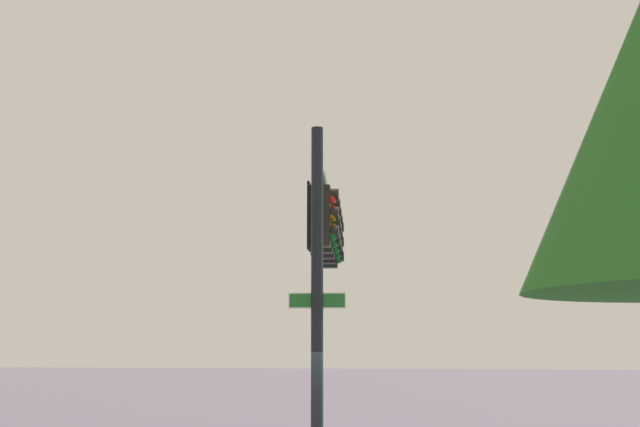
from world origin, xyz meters
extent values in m
cylinder|color=black|center=(0.00, 0.00, 3.12)|extent=(0.20, 0.20, 6.24)
cylinder|color=black|center=(2.59, 0.10, 5.62)|extent=(5.19, 0.33, 0.14)
cylinder|color=black|center=(1.17, 0.04, 5.12)|extent=(2.37, 0.17, 1.07)
cube|color=black|center=(0.94, 0.03, 4.87)|extent=(0.32, 0.36, 1.10)
cube|color=black|center=(0.94, 0.23, 4.87)|extent=(0.44, 0.05, 1.22)
sphere|color=#FF2018|center=(0.94, -0.17, 5.21)|extent=(0.22, 0.22, 0.22)
cylinder|color=black|center=(0.95, -0.23, 5.26)|extent=(0.23, 0.14, 0.23)
sphere|color=#855607|center=(0.94, -0.17, 4.87)|extent=(0.22, 0.22, 0.22)
cylinder|color=black|center=(0.95, -0.23, 4.92)|extent=(0.23, 0.14, 0.23)
sphere|color=#0B621E|center=(0.94, -0.17, 4.53)|extent=(0.22, 0.22, 0.22)
cylinder|color=black|center=(0.95, -0.23, 4.58)|extent=(0.23, 0.14, 0.23)
cube|color=black|center=(1.88, 0.07, 4.87)|extent=(0.32, 0.36, 1.10)
cube|color=black|center=(1.88, 0.27, 4.87)|extent=(0.44, 0.04, 1.22)
sphere|color=#FF2018|center=(1.89, -0.13, 5.21)|extent=(0.22, 0.22, 0.22)
cylinder|color=black|center=(1.89, -0.19, 5.26)|extent=(0.23, 0.14, 0.23)
sphere|color=#855607|center=(1.89, -0.13, 4.87)|extent=(0.22, 0.22, 0.22)
cylinder|color=black|center=(1.89, -0.19, 4.92)|extent=(0.23, 0.14, 0.23)
sphere|color=#0B621E|center=(1.89, -0.13, 4.53)|extent=(0.22, 0.22, 0.22)
cylinder|color=black|center=(1.89, -0.19, 4.58)|extent=(0.23, 0.14, 0.23)
cube|color=black|center=(2.83, 0.10, 4.87)|extent=(0.32, 0.36, 1.10)
cube|color=black|center=(2.83, 0.30, 4.87)|extent=(0.44, 0.04, 1.22)
sphere|color=#FF2018|center=(2.83, -0.10, 5.21)|extent=(0.22, 0.22, 0.22)
cylinder|color=black|center=(2.83, -0.16, 5.26)|extent=(0.23, 0.14, 0.23)
sphere|color=#855607|center=(2.83, -0.10, 4.87)|extent=(0.22, 0.22, 0.22)
cylinder|color=black|center=(2.83, -0.16, 4.92)|extent=(0.23, 0.14, 0.23)
sphere|color=#0B621E|center=(2.83, -0.10, 4.53)|extent=(0.22, 0.22, 0.22)
cylinder|color=black|center=(2.83, -0.16, 4.58)|extent=(0.23, 0.14, 0.23)
cube|color=black|center=(3.77, 0.14, 4.87)|extent=(0.34, 0.38, 1.10)
cube|color=black|center=(3.76, 0.34, 4.87)|extent=(0.44, 0.07, 1.22)
sphere|color=#FF2018|center=(3.78, -0.06, 5.21)|extent=(0.22, 0.22, 0.22)
cylinder|color=black|center=(3.78, -0.12, 5.26)|extent=(0.24, 0.15, 0.23)
sphere|color=#855607|center=(3.78, -0.06, 4.87)|extent=(0.22, 0.22, 0.22)
cylinder|color=black|center=(3.78, -0.12, 4.92)|extent=(0.24, 0.15, 0.23)
sphere|color=#0B621E|center=(3.78, -0.06, 4.53)|extent=(0.22, 0.22, 0.22)
cylinder|color=black|center=(3.78, -0.12, 4.58)|extent=(0.24, 0.15, 0.23)
cube|color=black|center=(4.71, 0.17, 4.87)|extent=(0.32, 0.36, 1.10)
cube|color=black|center=(4.71, 0.37, 4.87)|extent=(0.44, 0.05, 1.22)
sphere|color=#FF2018|center=(4.71, -0.03, 5.21)|extent=(0.22, 0.22, 0.22)
cylinder|color=black|center=(4.71, -0.09, 5.26)|extent=(0.23, 0.14, 0.23)
sphere|color=#855607|center=(4.71, -0.03, 4.87)|extent=(0.22, 0.22, 0.22)
cylinder|color=black|center=(4.71, -0.09, 4.92)|extent=(0.23, 0.14, 0.23)
sphere|color=#0B621E|center=(4.71, -0.03, 4.53)|extent=(0.22, 0.22, 0.22)
cylinder|color=black|center=(4.71, -0.09, 4.58)|extent=(0.23, 0.14, 0.23)
cube|color=white|center=(2.85, 0.11, 5.92)|extent=(0.94, 0.05, 0.26)
cube|color=#1A6F26|center=(2.85, 0.11, 5.92)|extent=(0.90, 0.06, 0.22)
cube|color=white|center=(0.00, 0.00, 3.32)|extent=(0.05, 0.94, 0.26)
cube|color=#1C6625|center=(0.00, 0.00, 3.32)|extent=(0.06, 0.90, 0.22)
camera|label=1|loc=(-11.81, -1.15, 2.68)|focal=40.76mm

